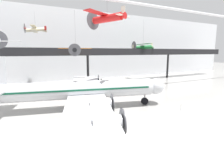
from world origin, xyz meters
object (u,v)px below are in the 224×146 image
at_px(suspended_plane_cream_biplane, 35,30).
at_px(stanchion_barrier, 181,108).
at_px(suspended_plane_green_biplane, 143,47).
at_px(suspended_plane_orange_highwing, 76,50).
at_px(suspended_plane_red_highwing, 107,18).
at_px(airliner_silver_main, 80,90).

distance_m(suspended_plane_cream_biplane, stanchion_barrier, 38.42).
height_order(suspended_plane_green_biplane, stanchion_barrier, suspended_plane_green_biplane).
relative_size(suspended_plane_orange_highwing, suspended_plane_cream_biplane, 1.66).
bearing_deg(stanchion_barrier, suspended_plane_cream_biplane, 128.76).
bearing_deg(suspended_plane_red_highwing, suspended_plane_cream_biplane, -0.37).
bearing_deg(airliner_silver_main, suspended_plane_cream_biplane, 121.27).
distance_m(suspended_plane_orange_highwing, stanchion_barrier, 26.67).
bearing_deg(suspended_plane_red_highwing, suspended_plane_green_biplane, -77.51).
height_order(airliner_silver_main, suspended_plane_red_highwing, suspended_plane_red_highwing).
height_order(suspended_plane_green_biplane, suspended_plane_red_highwing, suspended_plane_red_highwing).
height_order(suspended_plane_cream_biplane, stanchion_barrier, suspended_plane_cream_biplane).
bearing_deg(stanchion_barrier, suspended_plane_orange_highwing, 121.65).
relative_size(suspended_plane_orange_highwing, stanchion_barrier, 10.21).
bearing_deg(suspended_plane_orange_highwing, suspended_plane_cream_biplane, -110.67).
bearing_deg(stanchion_barrier, suspended_plane_green_biplane, 69.43).
bearing_deg(suspended_plane_red_highwing, stanchion_barrier, -151.99).
height_order(airliner_silver_main, suspended_plane_orange_highwing, suspended_plane_orange_highwing).
relative_size(airliner_silver_main, suspended_plane_orange_highwing, 3.11).
distance_m(airliner_silver_main, suspended_plane_green_biplane, 30.58).
distance_m(suspended_plane_red_highwing, stanchion_barrier, 19.13).
bearing_deg(suspended_plane_red_highwing, airliner_silver_main, 55.61).
relative_size(airliner_silver_main, suspended_plane_red_highwing, 4.23).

